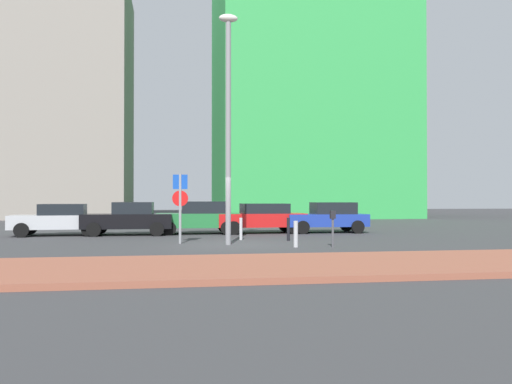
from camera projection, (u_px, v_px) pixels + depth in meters
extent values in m
plane|color=#38383A|center=(235.00, 245.00, 19.22)|extent=(120.00, 120.00, 0.00)
cube|color=#93513D|center=(268.00, 266.00, 12.52)|extent=(40.00, 4.49, 0.14)
cube|color=#B7BABF|center=(59.00, 222.00, 23.89)|extent=(4.24, 2.03, 0.63)
cube|color=black|center=(63.00, 209.00, 23.94)|extent=(2.07, 1.76, 0.51)
cylinder|color=black|center=(21.00, 230.00, 22.71)|extent=(0.65, 0.26, 0.64)
cylinder|color=black|center=(30.00, 228.00, 24.46)|extent=(0.65, 0.26, 0.64)
cylinder|color=black|center=(89.00, 229.00, 23.32)|extent=(0.65, 0.26, 0.64)
cylinder|color=black|center=(92.00, 227.00, 25.07)|extent=(0.65, 0.26, 0.64)
cube|color=black|center=(128.00, 221.00, 24.21)|extent=(4.13, 1.90, 0.67)
cube|color=black|center=(133.00, 208.00, 24.25)|extent=(1.83, 1.69, 0.55)
cylinder|color=black|center=(94.00, 230.00, 23.14)|extent=(0.65, 0.24, 0.64)
cylinder|color=black|center=(100.00, 227.00, 24.91)|extent=(0.65, 0.24, 0.64)
cylinder|color=black|center=(157.00, 229.00, 23.50)|extent=(0.65, 0.24, 0.64)
cylinder|color=black|center=(159.00, 227.00, 25.27)|extent=(0.65, 0.24, 0.64)
cube|color=#237238|center=(198.00, 220.00, 25.05)|extent=(3.98, 1.75, 0.67)
cube|color=black|center=(204.00, 207.00, 25.10)|extent=(2.18, 1.59, 0.57)
cylinder|color=black|center=(169.00, 228.00, 24.00)|extent=(0.64, 0.23, 0.64)
cylinder|color=black|center=(170.00, 227.00, 25.69)|extent=(0.64, 0.23, 0.64)
cylinder|color=black|center=(227.00, 228.00, 24.40)|extent=(0.64, 0.23, 0.64)
cylinder|color=black|center=(224.00, 226.00, 26.09)|extent=(0.64, 0.23, 0.64)
cube|color=red|center=(260.00, 220.00, 25.59)|extent=(4.42, 1.95, 0.65)
cube|color=black|center=(264.00, 208.00, 25.64)|extent=(2.31, 1.72, 0.49)
cylinder|color=black|center=(234.00, 228.00, 24.43)|extent=(0.65, 0.25, 0.64)
cylinder|color=black|center=(228.00, 226.00, 26.16)|extent=(0.65, 0.25, 0.64)
cylinder|color=black|center=(294.00, 227.00, 25.01)|extent=(0.65, 0.25, 0.64)
cylinder|color=black|center=(285.00, 225.00, 26.75)|extent=(0.65, 0.25, 0.64)
cube|color=#1E389E|center=(325.00, 220.00, 25.97)|extent=(4.06, 1.79, 0.62)
cube|color=black|center=(333.00, 208.00, 26.03)|extent=(2.07, 1.62, 0.58)
cylinder|color=black|center=(303.00, 227.00, 24.91)|extent=(0.64, 0.23, 0.64)
cylinder|color=black|center=(295.00, 226.00, 26.62)|extent=(0.64, 0.23, 0.64)
cylinder|color=black|center=(358.00, 227.00, 25.31)|extent=(0.64, 0.23, 0.64)
cylinder|color=black|center=(346.00, 225.00, 27.03)|extent=(0.64, 0.23, 0.64)
cylinder|color=gray|center=(180.00, 209.00, 19.60)|extent=(0.10, 0.10, 2.64)
cube|color=#1447B7|center=(180.00, 182.00, 19.62)|extent=(0.55, 0.07, 0.55)
cylinder|color=red|center=(180.00, 198.00, 19.61)|extent=(0.60, 0.06, 0.60)
cylinder|color=#4C4C51|center=(333.00, 233.00, 18.03)|extent=(0.08, 0.08, 1.01)
cube|color=black|center=(333.00, 215.00, 18.04)|extent=(0.18, 0.14, 0.28)
cylinder|color=gray|center=(228.00, 133.00, 19.19)|extent=(0.20, 0.20, 8.26)
ellipsoid|color=silver|center=(228.00, 18.00, 19.24)|extent=(0.70, 0.36, 0.30)
cylinder|color=#B7B7BC|center=(241.00, 229.00, 21.40)|extent=(0.13, 0.13, 0.91)
cylinder|color=#B7B7BC|center=(296.00, 234.00, 18.17)|extent=(0.15, 0.15, 0.92)
cylinder|color=black|center=(288.00, 229.00, 20.94)|extent=(0.12, 0.12, 0.94)
cube|color=green|center=(307.00, 58.00, 49.18)|extent=(16.98, 14.19, 30.00)
cube|color=gray|center=(70.00, 102.00, 46.00)|extent=(10.25, 10.65, 20.50)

